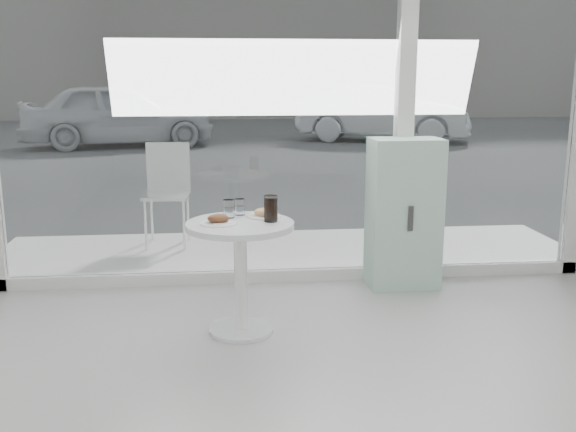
{
  "coord_description": "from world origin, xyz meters",
  "views": [
    {
      "loc": [
        -0.6,
        -2.24,
        1.72
      ],
      "look_at": [
        -0.2,
        1.7,
        0.85
      ],
      "focal_mm": 40.0,
      "sensor_mm": 36.0,
      "label": 1
    }
  ],
  "objects": [
    {
      "name": "cola_glass",
      "position": [
        -0.29,
        1.91,
        0.85
      ],
      "size": [
        0.09,
        0.09,
        0.17
      ],
      "color": "white",
      "rests_on": "main_table"
    },
    {
      "name": "storefront",
      "position": [
        0.07,
        3.0,
        1.71
      ],
      "size": [
        5.0,
        0.14,
        3.0
      ],
      "color": "silver",
      "rests_on": "ground"
    },
    {
      "name": "street",
      "position": [
        0.0,
        16.0,
        -0.0
      ],
      "size": [
        40.0,
        24.0,
        0.0
      ],
      "primitive_type": "cube",
      "color": "#363636",
      "rests_on": "ground"
    },
    {
      "name": "main_table",
      "position": [
        -0.5,
        1.9,
        0.55
      ],
      "size": [
        0.72,
        0.72,
        0.77
      ],
      "color": "white",
      "rests_on": "ground"
    },
    {
      "name": "patio_chair",
      "position": [
        -1.16,
        4.19,
        0.63
      ],
      "size": [
        0.46,
        0.46,
        1.01
      ],
      "rotation": [
        0.0,
        0.0,
        -0.06
      ],
      "color": "white",
      "rests_on": "patio_deck"
    },
    {
      "name": "car_white",
      "position": [
        -3.14,
        14.07,
        0.79
      ],
      "size": [
        4.91,
        2.71,
        1.58
      ],
      "primitive_type": "imported",
      "rotation": [
        0.0,
        0.0,
        1.76
      ],
      "color": "silver",
      "rests_on": "street"
    },
    {
      "name": "water_tumbler_a",
      "position": [
        -0.57,
        2.05,
        0.83
      ],
      "size": [
        0.08,
        0.08,
        0.13
      ],
      "color": "white",
      "rests_on": "main_table"
    },
    {
      "name": "patio_deck",
      "position": [
        0.0,
        3.8,
        0.03
      ],
      "size": [
        5.6,
        1.6,
        0.05
      ],
      "primitive_type": "cube",
      "color": "white",
      "rests_on": "ground"
    },
    {
      "name": "room_shell",
      "position": [
        0.0,
        -0.56,
        1.91
      ],
      "size": [
        6.0,
        6.0,
        6.0
      ],
      "color": "white",
      "rests_on": "ground"
    },
    {
      "name": "plate_fritter",
      "position": [
        -0.64,
        1.86,
        0.8
      ],
      "size": [
        0.23,
        0.23,
        0.07
      ],
      "color": "white",
      "rests_on": "main_table"
    },
    {
      "name": "far_building",
      "position": [
        0.0,
        25.0,
        4.0
      ],
      "size": [
        40.0,
        2.0,
        8.0
      ],
      "primitive_type": "cube",
      "color": "gray",
      "rests_on": "ground"
    },
    {
      "name": "car_silver",
      "position": [
        3.68,
        14.69,
        0.74
      ],
      "size": [
        4.77,
        2.97,
        1.49
      ],
      "primitive_type": "imported",
      "rotation": [
        0.0,
        0.0,
        1.23
      ],
      "color": "#AAADB2",
      "rests_on": "street"
    },
    {
      "name": "plate_donut",
      "position": [
        -0.33,
        2.05,
        0.79
      ],
      "size": [
        0.23,
        0.23,
        0.06
      ],
      "color": "white",
      "rests_on": "main_table"
    },
    {
      "name": "mint_cabinet",
      "position": [
        0.87,
        2.78,
        0.61
      ],
      "size": [
        0.57,
        0.4,
        1.23
      ],
      "rotation": [
        0.0,
        0.0,
        0.01
      ],
      "color": "#8FB7A4",
      "rests_on": "ground"
    },
    {
      "name": "water_tumbler_b",
      "position": [
        -0.49,
        2.13,
        0.82
      ],
      "size": [
        0.07,
        0.07,
        0.11
      ],
      "color": "white",
      "rests_on": "main_table"
    }
  ]
}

